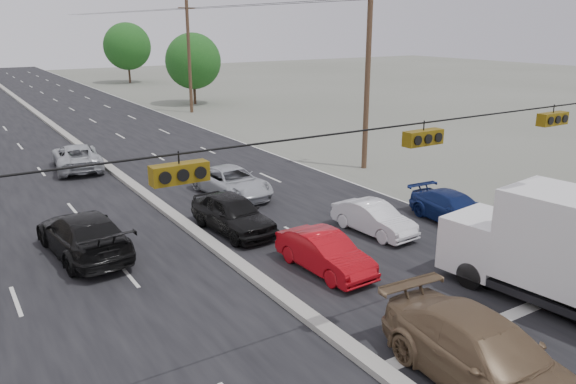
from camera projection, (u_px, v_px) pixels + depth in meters
name	position (u px, v px, depth m)	size (l,w,h in m)	color
ground	(364.00, 362.00, 13.82)	(200.00, 200.00, 0.00)	#606356
road_surface	(79.00, 146.00, 38.07)	(20.00, 160.00, 0.02)	black
center_median	(79.00, 145.00, 38.04)	(0.50, 160.00, 0.20)	gray
utility_pole_right_b	(367.00, 78.00, 30.89)	(1.60, 0.30, 10.00)	#422D1E
utility_pole_right_c	(189.00, 56.00, 51.09)	(1.60, 0.30, 10.00)	#422D1E
traffic_signals	(420.00, 136.00, 12.95)	(25.00, 0.30, 0.54)	black
tree_right_mid	(193.00, 61.00, 56.64)	(5.60, 5.60, 7.14)	#382619
tree_right_far	(127.00, 46.00, 77.18)	(6.40, 6.40, 8.16)	#382619
box_truck	(568.00, 251.00, 16.05)	(3.19, 6.99, 3.42)	black
tan_sedan	(486.00, 357.00, 12.58)	(2.27, 5.58, 1.62)	brown
red_sedan	(325.00, 253.00, 18.69)	(1.38, 3.97, 1.31)	#B00A13
black_suv	(574.00, 281.00, 16.33)	(2.63, 5.69, 1.58)	black
queue_car_a	(233.00, 214.00, 22.23)	(1.80, 4.47, 1.52)	black
queue_car_b	(374.00, 219.00, 22.10)	(1.30, 3.73, 1.23)	white
queue_car_c	(232.00, 182.00, 26.91)	(2.26, 4.91, 1.36)	#B5B9BD
queue_car_d	(454.00, 209.00, 23.22)	(1.76, 4.32, 1.25)	navy
oncoming_near	(83.00, 235.00, 19.94)	(2.22, 5.46, 1.58)	black
oncoming_far	(77.00, 157.00, 31.78)	(2.40, 5.20, 1.45)	#AEB2B6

